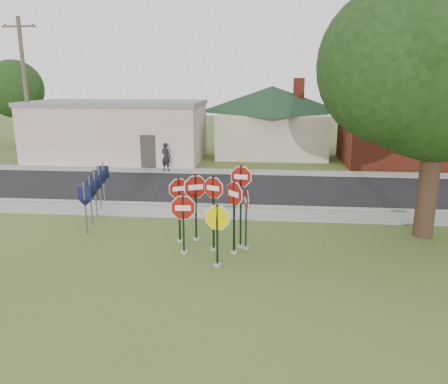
# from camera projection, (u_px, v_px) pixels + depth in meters

# --- Properties ---
(ground) EXTENTS (120.00, 120.00, 0.00)m
(ground) POSITION_uv_depth(u_px,v_px,m) (211.00, 266.00, 13.57)
(ground) COLOR #3E5720
(ground) RESTS_ON ground
(sidewalk_near) EXTENTS (60.00, 1.60, 0.06)m
(sidewalk_near) POSITION_uv_depth(u_px,v_px,m) (227.00, 213.00, 18.87)
(sidewalk_near) COLOR gray
(sidewalk_near) RESTS_ON ground
(road) EXTENTS (60.00, 7.00, 0.04)m
(road) POSITION_uv_depth(u_px,v_px,m) (234.00, 189.00, 23.21)
(road) COLOR black
(road) RESTS_ON ground
(sidewalk_far) EXTENTS (60.00, 1.60, 0.06)m
(sidewalk_far) POSITION_uv_depth(u_px,v_px,m) (239.00, 172.00, 27.35)
(sidewalk_far) COLOR gray
(sidewalk_far) RESTS_ON ground
(curb) EXTENTS (60.00, 0.20, 0.14)m
(curb) POSITION_uv_depth(u_px,v_px,m) (229.00, 206.00, 19.82)
(curb) COLOR gray
(curb) RESTS_ON ground
(stop_sign_center) EXTENTS (0.93, 0.42, 2.68)m
(stop_sign_center) POSITION_uv_depth(u_px,v_px,m) (213.00, 203.00, 14.46)
(stop_sign_center) COLOR gray
(stop_sign_center) RESTS_ON ground
(stop_sign_yellow) EXTENTS (1.07, 0.24, 2.10)m
(stop_sign_yellow) POSITION_uv_depth(u_px,v_px,m) (217.00, 228.00, 13.29)
(stop_sign_yellow) COLOR gray
(stop_sign_yellow) RESTS_ON ground
(stop_sign_left) EXTENTS (1.12, 0.24, 2.14)m
(stop_sign_left) POSITION_uv_depth(u_px,v_px,m) (183.00, 217.00, 14.29)
(stop_sign_left) COLOR gray
(stop_sign_left) RESTS_ON ground
(stop_sign_right) EXTENTS (0.76, 0.83, 2.61)m
(stop_sign_right) POSITION_uv_depth(u_px,v_px,m) (234.00, 206.00, 14.21)
(stop_sign_right) COLOR gray
(stop_sign_right) RESTS_ON ground
(stop_sign_back_right) EXTENTS (0.97, 0.24, 2.99)m
(stop_sign_back_right) POSITION_uv_depth(u_px,v_px,m) (241.00, 195.00, 14.68)
(stop_sign_back_right) COLOR gray
(stop_sign_back_right) RESTS_ON ground
(stop_sign_back_left) EXTENTS (1.05, 0.52, 2.55)m
(stop_sign_back_left) POSITION_uv_depth(u_px,v_px,m) (196.00, 197.00, 15.42)
(stop_sign_back_left) COLOR gray
(stop_sign_back_left) RESTS_ON ground
(stop_sign_far_right) EXTENTS (0.24, 0.99, 2.24)m
(stop_sign_far_right) POSITION_uv_depth(u_px,v_px,m) (246.00, 211.00, 14.67)
(stop_sign_far_right) COLOR gray
(stop_sign_far_right) RESTS_ON ground
(stop_sign_far_left) EXTENTS (0.85, 0.52, 2.45)m
(stop_sign_far_left) POSITION_uv_depth(u_px,v_px,m) (179.00, 202.00, 15.27)
(stop_sign_far_left) COLOR gray
(stop_sign_far_left) RESTS_ON ground
(route_sign_row) EXTENTS (1.43, 4.63, 2.00)m
(route_sign_row) POSITION_uv_depth(u_px,v_px,m) (95.00, 189.00, 18.11)
(route_sign_row) COLOR #59595E
(route_sign_row) RESTS_ON ground
(building_stucco) EXTENTS (12.20, 6.20, 4.20)m
(building_stucco) POSITION_uv_depth(u_px,v_px,m) (118.00, 130.00, 31.24)
(building_stucco) COLOR silver
(building_stucco) RESTS_ON ground
(building_house) EXTENTS (11.60, 11.60, 6.20)m
(building_house) POSITION_uv_depth(u_px,v_px,m) (272.00, 107.00, 33.69)
(building_house) COLOR beige
(building_house) RESTS_ON ground
(building_brick) EXTENTS (10.20, 6.20, 4.75)m
(building_brick) POSITION_uv_depth(u_px,v_px,m) (419.00, 129.00, 29.69)
(building_brick) COLOR maroon
(building_brick) RESTS_ON ground
(oak_tree) EXTENTS (10.68, 10.08, 9.92)m
(oak_tree) POSITION_uv_depth(u_px,v_px,m) (443.00, 57.00, 14.66)
(oak_tree) COLOR black
(oak_tree) RESTS_ON ground
(utility_pole_near) EXTENTS (2.20, 0.26, 9.50)m
(utility_pole_near) POSITION_uv_depth(u_px,v_px,m) (26.00, 91.00, 28.31)
(utility_pole_near) COLOR #483B30
(utility_pole_near) RESTS_ON ground
(bg_tree_left) EXTENTS (4.90, 4.90, 7.35)m
(bg_tree_left) POSITION_uv_depth(u_px,v_px,m) (14.00, 89.00, 37.38)
(bg_tree_left) COLOR black
(bg_tree_left) RESTS_ON ground
(pedestrian) EXTENTS (0.76, 0.62, 1.79)m
(pedestrian) POSITION_uv_depth(u_px,v_px,m) (166.00, 157.00, 27.37)
(pedestrian) COLOR black
(pedestrian) RESTS_ON sidewalk_far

